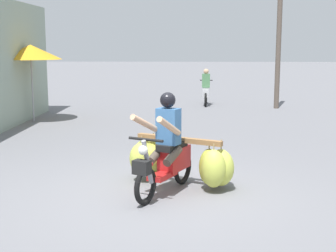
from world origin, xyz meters
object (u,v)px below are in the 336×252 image
object	(u,v)px
motorbike_distant_ahead_left	(206,90)
market_umbrella_near_shop	(31,52)
utility_pole	(279,30)
motorbike_main_loaded	(177,159)

from	to	relation	value
motorbike_distant_ahead_left	market_umbrella_near_shop	size ratio (longest dim) A/B	0.70
market_umbrella_near_shop	utility_pole	world-z (taller)	utility_pole
motorbike_main_loaded	utility_pole	bearing A→B (deg)	71.18
motorbike_distant_ahead_left	market_umbrella_near_shop	world-z (taller)	market_umbrella_near_shop
motorbike_distant_ahead_left	utility_pole	distance (m)	3.49
motorbike_main_loaded	market_umbrella_near_shop	bearing A→B (deg)	124.16
motorbike_main_loaded	motorbike_distant_ahead_left	bearing A→B (deg)	85.42
utility_pole	motorbike_main_loaded	bearing A→B (deg)	-108.82
motorbike_distant_ahead_left	utility_pole	world-z (taller)	utility_pole
market_umbrella_near_shop	motorbike_distant_ahead_left	bearing A→B (deg)	38.06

